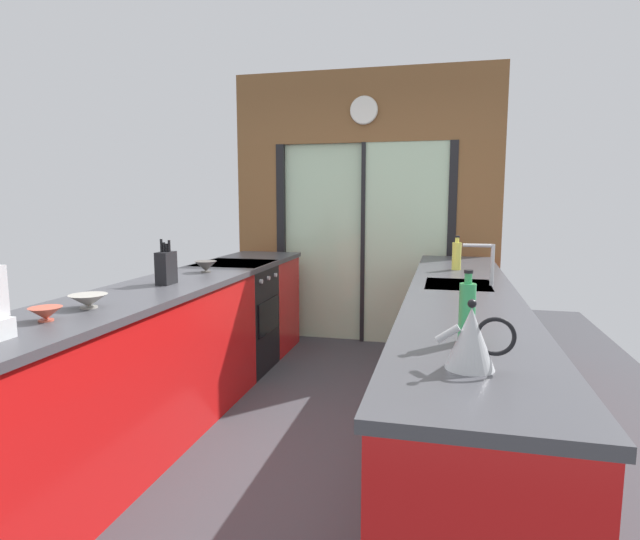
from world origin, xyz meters
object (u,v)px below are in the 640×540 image
Objects in this scene: oven_range at (236,317)px; kettle at (472,338)px; soap_bottle_far at (457,255)px; mixing_bowl_near at (46,314)px; mixing_bowl_far at (206,266)px; knife_block at (166,267)px; soap_bottle_near at (467,311)px; mixing_bowl_mid at (88,301)px.

kettle reaches higher than oven_range.
mixing_bowl_near is at bearing -129.72° from soap_bottle_far.
mixing_bowl_far is 2.54m from kettle.
mixing_bowl_near is 0.50× the size of knife_block.
soap_bottle_far reaches higher than kettle.
mixing_bowl_far is 2.32m from soap_bottle_near.
mixing_bowl_near is at bearing 172.59° from kettle.
oven_range is 3.24× the size of knife_block.
kettle is (1.78, -0.51, 0.06)m from mixing_bowl_mid.
kettle is at bearing -16.08° from mixing_bowl_mid.
knife_block is at bearing 144.89° from kettle.
knife_block reaches higher than mixing_bowl_near.
oven_range is 1.27m from knife_block.
mixing_bowl_near is 0.55× the size of soap_bottle_far.
soap_bottle_near is at bearing -49.04° from oven_range.
mixing_bowl_far is (0.02, -0.58, 0.51)m from oven_range.
soap_bottle_far is at bearing 90.06° from kettle.
mixing_bowl_near is at bearing -89.51° from oven_range.
mixing_bowl_near is at bearing -90.00° from mixing_bowl_mid.
soap_bottle_far is (1.78, 1.86, 0.07)m from mixing_bowl_mid.
mixing_bowl_far is 1.87m from soap_bottle_far.
kettle is at bearing -7.41° from mixing_bowl_near.
mixing_bowl_far is at bearing 90.00° from mixing_bowl_near.
soap_bottle_near is (1.80, -2.07, 0.58)m from oven_range.
mixing_bowl_far is 0.58× the size of soap_bottle_near.
kettle is at bearing -52.96° from oven_range.
knife_block is at bearing 90.00° from mixing_bowl_near.
oven_range is at bearing 130.96° from soap_bottle_near.
mixing_bowl_mid is 0.67× the size of soap_bottle_near.
mixing_bowl_far reaches higher than oven_range.
mixing_bowl_mid is 1.79m from soap_bottle_near.
knife_block is (-0.00, 1.02, 0.07)m from mixing_bowl_near.
knife_block is 1.10× the size of soap_bottle_far.
soap_bottle_far is at bearing 46.27° from mixing_bowl_mid.
mixing_bowl_near is at bearing -90.00° from mixing_bowl_far.
mixing_bowl_near is at bearing -90.00° from knife_block.
soap_bottle_far is (1.78, 2.14, 0.08)m from mixing_bowl_near.
mixing_bowl_far is at bearing 134.64° from kettle.
knife_block is at bearing 90.00° from mixing_bowl_mid.
kettle is at bearing -35.11° from knife_block.
mixing_bowl_mid is at bearing -90.00° from mixing_bowl_far.
mixing_bowl_near is 1.80m from kettle.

